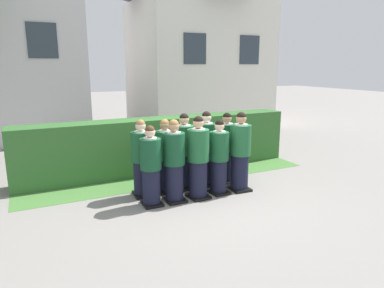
% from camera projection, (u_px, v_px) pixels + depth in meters
% --- Properties ---
extents(ground_plane, '(60.00, 60.00, 0.00)m').
position_uv_depth(ground_plane, '(198.00, 197.00, 7.17)').
color(ground_plane, gray).
extents(student_front_row_0, '(0.40, 0.45, 1.56)m').
position_uv_depth(student_front_row_0, '(151.00, 168.00, 6.60)').
color(student_front_row_0, black).
rests_on(student_front_row_0, ground).
extents(student_front_row_1, '(0.43, 0.47, 1.64)m').
position_uv_depth(student_front_row_1, '(174.00, 163.00, 6.78)').
color(student_front_row_1, black).
rests_on(student_front_row_1, ground).
extents(student_front_row_2, '(0.44, 0.50, 1.68)m').
position_uv_depth(student_front_row_2, '(198.00, 160.00, 6.96)').
color(student_front_row_2, black).
rests_on(student_front_row_2, ground).
extents(student_front_row_3, '(0.41, 0.51, 1.56)m').
position_uv_depth(student_front_row_3, '(219.00, 159.00, 7.22)').
color(student_front_row_3, black).
rests_on(student_front_row_3, ground).
extents(student_front_row_4, '(0.44, 0.50, 1.69)m').
position_uv_depth(student_front_row_4, '(240.00, 153.00, 7.40)').
color(student_front_row_4, black).
rests_on(student_front_row_4, ground).
extents(student_rear_row_0, '(0.41, 0.47, 1.59)m').
position_uv_depth(student_rear_row_0, '(142.00, 160.00, 7.08)').
color(student_rear_row_0, black).
rests_on(student_rear_row_0, ground).
extents(student_rear_row_1, '(0.41, 0.47, 1.56)m').
position_uv_depth(student_rear_row_1, '(165.00, 158.00, 7.31)').
color(student_rear_row_1, black).
rests_on(student_rear_row_1, ground).
extents(student_rear_row_2, '(0.43, 0.52, 1.65)m').
position_uv_depth(student_rear_row_2, '(184.00, 153.00, 7.51)').
color(student_rear_row_2, black).
rests_on(student_rear_row_2, ground).
extents(student_rear_row_3, '(0.43, 0.48, 1.67)m').
position_uv_depth(student_rear_row_3, '(206.00, 151.00, 7.71)').
color(student_rear_row_3, black).
rests_on(student_rear_row_3, ground).
extents(student_rear_row_4, '(0.42, 0.52, 1.61)m').
position_uv_depth(student_rear_row_4, '(226.00, 150.00, 7.92)').
color(student_rear_row_4, black).
rests_on(student_rear_row_4, ground).
extents(hedge, '(7.00, 0.70, 1.36)m').
position_uv_depth(hedge, '(162.00, 144.00, 8.82)').
color(hedge, '#33662D').
rests_on(hedge, ground).
extents(school_building_main, '(5.40, 4.07, 7.02)m').
position_uv_depth(school_building_main, '(3.00, 37.00, 12.19)').
color(school_building_main, silver).
rests_on(school_building_main, ground).
extents(school_building_annex, '(5.67, 4.50, 6.81)m').
position_uv_depth(school_building_annex, '(198.00, 45.00, 15.05)').
color(school_building_annex, silver).
rests_on(school_building_annex, ground).
extents(lawn_strip, '(7.00, 0.90, 0.01)m').
position_uv_depth(lawn_strip, '(174.00, 179.00, 8.27)').
color(lawn_strip, '#477A38').
rests_on(lawn_strip, ground).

